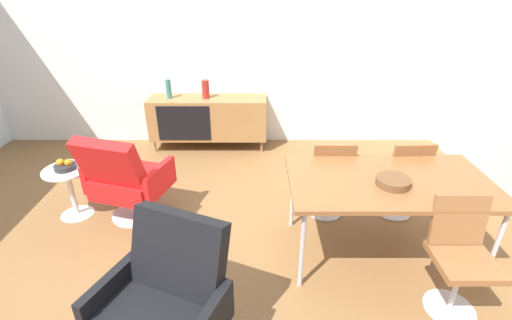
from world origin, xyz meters
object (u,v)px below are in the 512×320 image
(dining_chair_front_right, at_px, (460,253))
(side_table_round, at_px, (70,187))
(fruit_bowl, at_px, (64,166))
(dining_table, at_px, (388,183))
(vase_cobalt, at_px, (205,89))
(lounge_chair_red, at_px, (125,178))
(dining_chair_back_left, at_px, (329,175))
(armchair_black_shell, at_px, (165,301))
(vase_sculptural_dark, at_px, (168,89))
(wooden_bowl_on_table, at_px, (392,181))
(dining_chair_back_right, at_px, (402,175))
(sideboard, at_px, (207,118))

(dining_chair_front_right, relative_size, side_table_round, 1.65)
(side_table_round, bearing_deg, dining_chair_front_right, -19.28)
(side_table_round, height_order, fruit_bowl, fruit_bowl)
(dining_table, bearing_deg, vase_cobalt, 127.73)
(lounge_chair_red, relative_size, side_table_round, 1.82)
(dining_chair_back_left, xyz_separation_m, armchair_black_shell, (-1.25, -1.53, -0.00))
(dining_chair_back_left, xyz_separation_m, lounge_chair_red, (-1.96, -0.06, -0.00))
(vase_sculptural_dark, distance_m, armchair_black_shell, 3.30)
(wooden_bowl_on_table, bearing_deg, lounge_chair_red, 165.48)
(dining_chair_back_right, bearing_deg, vase_cobalt, 141.10)
(sideboard, distance_m, wooden_bowl_on_table, 2.92)
(vase_sculptural_dark, relative_size, wooden_bowl_on_table, 0.97)
(dining_chair_front_right, height_order, side_table_round, dining_chair_front_right)
(armchair_black_shell, distance_m, fruit_bowl, 2.02)
(wooden_bowl_on_table, relative_size, dining_chair_back_right, 0.30)
(vase_sculptural_dark, relative_size, fruit_bowl, 1.26)
(armchair_black_shell, bearing_deg, dining_chair_back_right, 38.03)
(dining_chair_back_left, relative_size, fruit_bowl, 4.28)
(dining_chair_back_right, distance_m, dining_chair_back_left, 0.70)
(vase_sculptural_dark, bearing_deg, side_table_round, -111.85)
(dining_chair_back_left, distance_m, dining_chair_front_right, 1.32)
(wooden_bowl_on_table, relative_size, side_table_round, 0.50)
(vase_sculptural_dark, bearing_deg, dining_chair_back_left, -41.90)
(vase_sculptural_dark, height_order, dining_chair_front_right, vase_sculptural_dark)
(dining_chair_back_right, distance_m, armchair_black_shell, 2.48)
(dining_table, bearing_deg, sideboard, 127.60)
(sideboard, distance_m, vase_sculptural_dark, 0.65)
(sideboard, relative_size, dining_chair_back_left, 1.87)
(dining_chair_back_right, bearing_deg, dining_chair_back_left, -179.99)
(lounge_chair_red, distance_m, side_table_round, 0.62)
(sideboard, distance_m, lounge_chair_red, 1.84)
(sideboard, relative_size, vase_sculptural_dark, 6.37)
(vase_sculptural_dark, height_order, armchair_black_shell, vase_sculptural_dark)
(dining_table, relative_size, dining_chair_front_right, 1.87)
(lounge_chair_red, bearing_deg, dining_chair_front_right, -21.76)
(vase_cobalt, bearing_deg, wooden_bowl_on_table, -53.53)
(wooden_bowl_on_table, distance_m, side_table_round, 3.00)
(dining_table, height_order, fruit_bowl, dining_table)
(wooden_bowl_on_table, relative_size, armchair_black_shell, 0.27)
(dining_chair_back_left, height_order, lounge_chair_red, lounge_chair_red)
(dining_table, relative_size, wooden_bowl_on_table, 6.15)
(vase_sculptural_dark, xyz_separation_m, dining_chair_back_right, (2.59, -1.69, -0.38))
(vase_cobalt, distance_m, armchair_black_shell, 3.24)
(sideboard, xyz_separation_m, vase_sculptural_dark, (-0.50, 0.00, 0.41))
(dining_table, xyz_separation_m, fruit_bowl, (-2.90, 0.58, -0.14))
(armchair_black_shell, xyz_separation_m, side_table_round, (-1.30, 1.55, -0.15))
(dining_chair_back_right, bearing_deg, sideboard, 141.00)
(dining_chair_front_right, distance_m, lounge_chair_red, 2.86)
(vase_cobalt, bearing_deg, dining_chair_front_right, -53.34)
(lounge_chair_red, xyz_separation_m, fruit_bowl, (-0.59, 0.08, 0.09))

